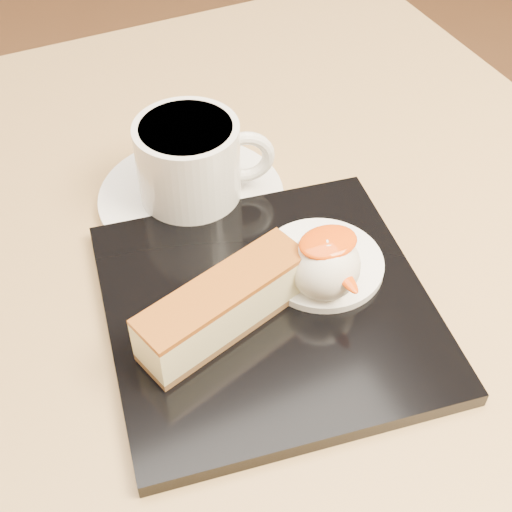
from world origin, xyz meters
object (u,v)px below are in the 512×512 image
table (197,422)px  dessert_plate (268,308)px  coffee_cup (191,160)px  ice_cream_scoop (325,266)px  cheesecake (224,306)px  saucer (192,198)px

table → dessert_plate: (0.05, -0.03, 0.16)m
table → coffee_cup: bearing=64.8°
ice_cream_scoop → coffee_cup: 0.14m
cheesecake → ice_cream_scoop: bearing=-16.5°
table → dessert_plate: 0.17m
dessert_plate → ice_cream_scoop: bearing=-7.1°
table → saucer: 0.20m
cheesecake → coffee_cup: coffee_cup is taller
dessert_plate → ice_cream_scoop: (0.04, -0.01, 0.03)m
dessert_plate → cheesecake: (-0.04, -0.01, 0.03)m
ice_cream_scoop → table: bearing=159.0°
dessert_plate → coffee_cup: (-0.00, 0.13, 0.04)m
table → coffee_cup: size_ratio=7.49×
table → saucer: size_ratio=5.33×
saucer → dessert_plate: bearing=-87.5°
dessert_plate → saucer: dessert_plate is taller
dessert_plate → coffee_cup: coffee_cup is taller
cheesecake → ice_cream_scoop: ice_cream_scoop is taller
saucer → coffee_cup: coffee_cup is taller
ice_cream_scoop → coffee_cup: size_ratio=0.46×
cheesecake → coffee_cup: size_ratio=1.20×
cheesecake → coffee_cup: 0.14m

